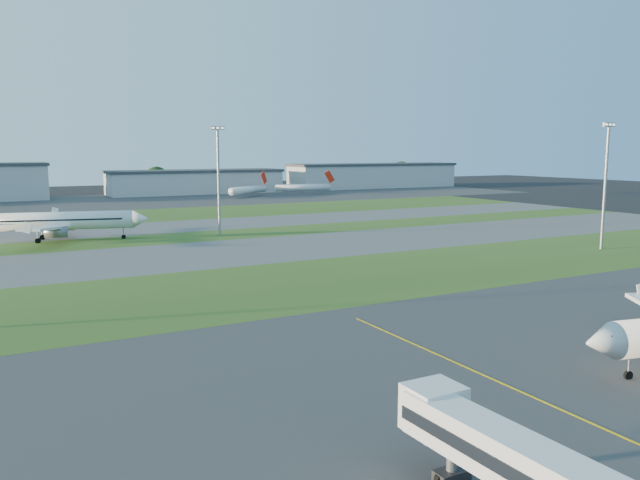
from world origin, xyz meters
TOP-DOWN VIEW (x-y plane):
  - ground at (0.00, 0.00)m, footprint 700.00×700.00m
  - apron_near at (0.00, 0.00)m, footprint 300.00×70.00m
  - grass_strip_a at (0.00, 52.00)m, footprint 300.00×34.00m
  - taxiway_a at (0.00, 85.00)m, footprint 300.00×32.00m
  - grass_strip_b at (0.00, 110.00)m, footprint 300.00×18.00m
  - taxiway_b at (0.00, 132.00)m, footprint 300.00×26.00m
  - grass_strip_c at (0.00, 165.00)m, footprint 300.00×40.00m
  - apron_far at (0.00, 225.00)m, footprint 400.00×80.00m
  - yellow_line at (5.00, 0.00)m, footprint 0.25×60.00m
  - airliner_taxiing at (-19.97, 118.09)m, footprint 39.62×33.20m
  - mini_jet_near at (68.05, 221.48)m, footprint 24.43×17.82m
  - mini_jet_far at (97.00, 225.66)m, footprint 28.44×7.76m
  - light_mast_centre at (15.00, 108.00)m, footprint 3.20×0.70m
  - light_mast_east at (78.00, 52.00)m, footprint 3.20×0.70m
  - hangar_east at (55.00, 255.00)m, footprint 81.60×23.00m
  - hangar_far_east at (155.00, 255.00)m, footprint 96.90×23.00m
  - tree_mid_west at (-20.00, 266.00)m, footprint 9.90×9.90m
  - tree_mid_east at (40.00, 269.00)m, footprint 11.55×11.55m
  - tree_east at (115.00, 267.00)m, footprint 10.45×10.45m
  - tree_far_east at (185.00, 271.00)m, footprint 12.65×12.65m

SIDE VIEW (x-z plane):
  - ground at x=0.00m, z-range 0.00..0.00m
  - yellow_line at x=5.00m, z-range -0.01..0.01m
  - apron_near at x=0.00m, z-range 0.00..0.01m
  - grass_strip_a at x=0.00m, z-range 0.00..0.01m
  - taxiway_a at x=0.00m, z-range 0.00..0.01m
  - grass_strip_b at x=0.00m, z-range 0.00..0.01m
  - taxiway_b at x=0.00m, z-range 0.00..0.01m
  - grass_strip_c at x=0.00m, z-range 0.00..0.01m
  - apron_far at x=0.00m, z-range 0.00..0.01m
  - mini_jet_near at x=68.05m, z-range -1.46..8.02m
  - mini_jet_far at x=97.00m, z-range -1.46..8.02m
  - airliner_taxiing at x=-19.97m, z-range -1.87..10.71m
  - hangar_east at x=55.00m, z-range 0.04..11.24m
  - tree_mid_west at x=-20.00m, z-range 0.44..11.24m
  - tree_east at x=115.00m, z-range 0.46..11.86m
  - hangar_far_east at x=155.00m, z-range 0.04..13.24m
  - tree_mid_east at x=40.00m, z-range 0.51..13.11m
  - tree_far_east at x=185.00m, z-range 0.56..14.36m
  - light_mast_centre at x=15.00m, z-range 1.91..27.71m
  - light_mast_east at x=78.00m, z-range 1.91..27.71m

